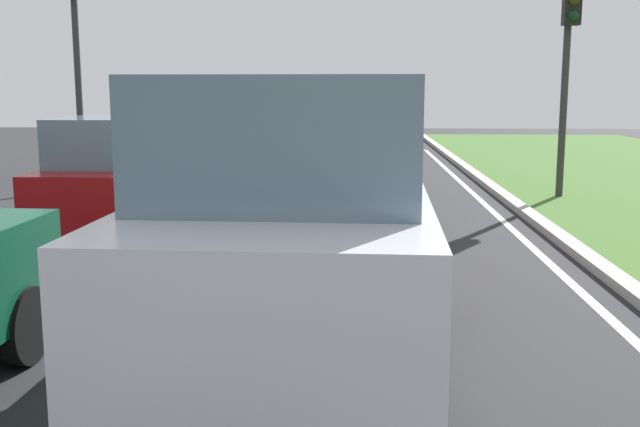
% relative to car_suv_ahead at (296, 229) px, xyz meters
% --- Properties ---
extents(ground_plane, '(60.00, 60.00, 0.00)m').
position_rel_car_suv_ahead_xyz_m(ground_plane, '(-0.69, 5.17, -1.17)').
color(ground_plane, '#262628').
extents(lane_line_center, '(0.12, 32.00, 0.01)m').
position_rel_car_suv_ahead_xyz_m(lane_line_center, '(-1.39, 5.17, -1.16)').
color(lane_line_center, silver).
rests_on(lane_line_center, ground).
extents(lane_line_right_edge, '(0.12, 32.00, 0.01)m').
position_rel_car_suv_ahead_xyz_m(lane_line_right_edge, '(2.91, 5.17, -1.16)').
color(lane_line_right_edge, silver).
rests_on(lane_line_right_edge, ground).
extents(curb_right, '(0.24, 48.00, 0.12)m').
position_rel_car_suv_ahead_xyz_m(curb_right, '(3.41, 5.17, -1.11)').
color(curb_right, '#9E9B93').
rests_on(curb_right, ground).
extents(car_suv_ahead, '(2.10, 4.56, 2.28)m').
position_rel_car_suv_ahead_xyz_m(car_suv_ahead, '(0.00, 0.00, 0.00)').
color(car_suv_ahead, silver).
rests_on(car_suv_ahead, ground).
extents(car_hatchback_far, '(1.78, 3.72, 1.78)m').
position_rel_car_suv_ahead_xyz_m(car_hatchback_far, '(-3.05, 5.40, -0.28)').
color(car_hatchback_far, maroon).
rests_on(car_hatchback_far, ground).
extents(traffic_light_near_right, '(0.32, 0.50, 4.44)m').
position_rel_car_suv_ahead_xyz_m(traffic_light_near_right, '(4.50, 9.39, 1.88)').
color(traffic_light_near_right, '#2D2D2D').
rests_on(traffic_light_near_right, ground).
extents(traffic_light_overhead_left, '(0.32, 0.50, 5.15)m').
position_rel_car_suv_ahead_xyz_m(traffic_light_overhead_left, '(-5.55, 10.49, 2.35)').
color(traffic_light_overhead_left, '#2D2D2D').
rests_on(traffic_light_overhead_left, ground).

